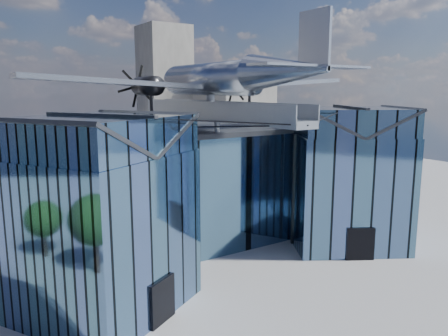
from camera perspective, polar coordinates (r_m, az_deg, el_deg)
ground_plane at (r=34.21m, az=1.88°, el=-12.46°), size 120.00×120.00×0.00m
museum at (r=37.27m, az=-3.22°, el=-1.64°), size 32.88×24.50×17.60m
bg_towers at (r=78.84m, az=-18.93°, el=7.35°), size 77.00×24.50×26.00m
tree_side_e at (r=64.32m, az=18.52°, el=0.65°), size 3.39×3.39×4.58m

